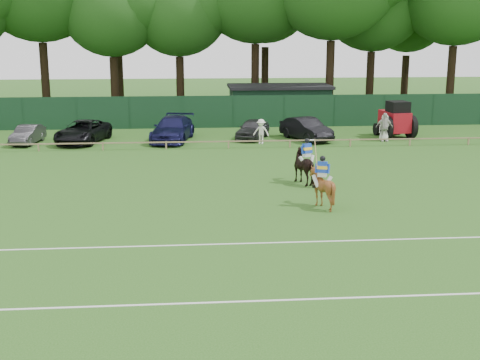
{
  "coord_description": "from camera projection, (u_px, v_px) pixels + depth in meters",
  "views": [
    {
      "loc": [
        -1.63,
        -22.67,
        7.43
      ],
      "look_at": [
        0.5,
        3.0,
        1.4
      ],
      "focal_mm": 48.0,
      "sensor_mm": 36.0,
      "label": 1
    }
  ],
  "objects": [
    {
      "name": "rider_chestnut",
      "position": [
        322.0,
        171.0,
        27.27
      ],
      "size": [
        0.91,
        0.76,
        2.05
      ],
      "rotation": [
        0.0,
        0.0,
        2.76
      ],
      "color": "silver",
      "rests_on": "ground"
    },
    {
      "name": "sedan_grey",
      "position": [
        28.0,
        135.0,
        42.88
      ],
      "size": [
        1.75,
        3.89,
        1.24
      ],
      "primitive_type": "imported",
      "rotation": [
        0.0,
        0.0,
        -0.12
      ],
      "color": "#302F32",
      "rests_on": "ground"
    },
    {
      "name": "tractor",
      "position": [
        396.0,
        120.0,
        45.29
      ],
      "size": [
        2.41,
        3.31,
        2.59
      ],
      "rotation": [
        0.0,
        0.0,
        0.12
      ],
      "color": "#A60F1B",
      "rests_on": "ground"
    },
    {
      "name": "estate_black",
      "position": [
        306.0,
        129.0,
        44.38
      ],
      "size": [
        3.3,
        4.92,
        1.53
      ],
      "primitive_type": "imported",
      "rotation": [
        0.0,
        0.0,
        0.4
      ],
      "color": "black",
      "rests_on": "ground"
    },
    {
      "name": "spectator_mid",
      "position": [
        384.0,
        127.0,
        43.74
      ],
      "size": [
        1.18,
        0.56,
        1.96
      ],
      "primitive_type": "imported",
      "rotation": [
        0.0,
        0.0,
        -0.07
      ],
      "color": "beige",
      "rests_on": "ground"
    },
    {
      "name": "pitch_rail",
      "position": [
        213.0,
        142.0,
        41.19
      ],
      "size": [
        62.1,
        0.1,
        0.5
      ],
      "color": "#997F5B",
      "rests_on": "ground"
    },
    {
      "name": "utility_shed",
      "position": [
        279.0,
        103.0,
        53.06
      ],
      "size": [
        8.4,
        4.4,
        3.04
      ],
      "color": "#14331E",
      "rests_on": "ground"
    },
    {
      "name": "rider_dark",
      "position": [
        307.0,
        152.0,
        31.5
      ],
      "size": [
        0.9,
        0.57,
        1.41
      ],
      "rotation": [
        0.0,
        0.0,
        3.55
      ],
      "color": "silver",
      "rests_on": "ground"
    },
    {
      "name": "suv_black",
      "position": [
        83.0,
        132.0,
        43.32
      ],
      "size": [
        3.66,
        5.78,
        1.49
      ],
      "primitive_type": "imported",
      "rotation": [
        0.0,
        0.0,
        -0.24
      ],
      "color": "black",
      "rests_on": "ground"
    },
    {
      "name": "hatch_grey",
      "position": [
        253.0,
        129.0,
        44.87
      ],
      "size": [
        3.05,
        4.39,
        1.39
      ],
      "primitive_type": "imported",
      "rotation": [
        0.0,
        0.0,
        -0.39
      ],
      "color": "#323235",
      "rests_on": "ground"
    },
    {
      "name": "spectator_left",
      "position": [
        261.0,
        132.0,
        42.83
      ],
      "size": [
        1.21,
        0.92,
        1.66
      ],
      "primitive_type": "imported",
      "rotation": [
        0.0,
        0.0,
        -0.31
      ],
      "color": "white",
      "rests_on": "ground"
    },
    {
      "name": "perimeter_fence",
      "position": [
        208.0,
        112.0,
        49.74
      ],
      "size": [
        92.08,
        0.08,
        2.5
      ],
      "color": "#14351E",
      "rests_on": "ground"
    },
    {
      "name": "spectator_right",
      "position": [
        385.0,
        128.0,
        43.94
      ],
      "size": [
        0.97,
        0.71,
        1.82
      ],
      "primitive_type": "imported",
      "rotation": [
        0.0,
        0.0,
        0.16
      ],
      "color": "white",
      "rests_on": "ground"
    },
    {
      "name": "ground",
      "position": [
        233.0,
        235.0,
        23.82
      ],
      "size": [
        160.0,
        160.0,
        0.0
      ],
      "primitive_type": "plane",
      "color": "#1E4C14",
      "rests_on": "ground"
    },
    {
      "name": "pitch_lines",
      "position": [
        241.0,
        269.0,
        20.42
      ],
      "size": [
        60.0,
        5.1,
        0.01
      ],
      "color": "silver",
      "rests_on": "ground"
    },
    {
      "name": "horse_dark",
      "position": [
        306.0,
        167.0,
        31.68
      ],
      "size": [
        1.66,
        2.23,
        1.71
      ],
      "primitive_type": "imported",
      "rotation": [
        0.0,
        0.0,
        3.55
      ],
      "color": "black",
      "rests_on": "ground"
    },
    {
      "name": "tree_row",
      "position": [
        227.0,
        115.0,
        57.95
      ],
      "size": [
        96.0,
        12.0,
        21.0
      ],
      "primitive_type": null,
      "color": "#26561C",
      "rests_on": "ground"
    },
    {
      "name": "horse_chestnut",
      "position": [
        322.0,
        188.0,
        27.45
      ],
      "size": [
        1.84,
        1.93,
        1.69
      ],
      "primitive_type": "imported",
      "rotation": [
        0.0,
        0.0,
        2.76
      ],
      "color": "brown",
      "rests_on": "ground"
    },
    {
      "name": "sedan_navy",
      "position": [
        173.0,
        129.0,
        43.95
      ],
      "size": [
        3.33,
        6.03,
        1.66
      ],
      "primitive_type": "imported",
      "rotation": [
        0.0,
        0.0,
        -0.19
      ],
      "color": "#13133D",
      "rests_on": "ground"
    }
  ]
}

